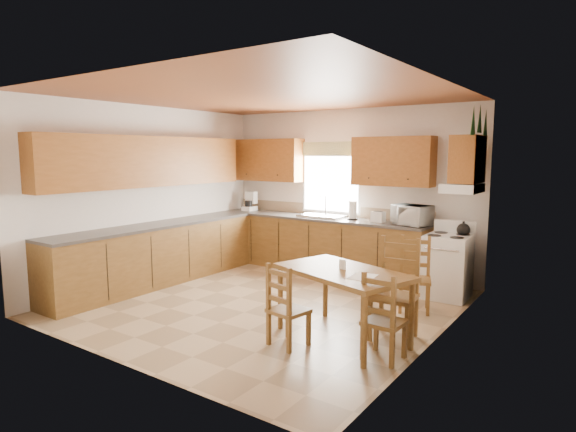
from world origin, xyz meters
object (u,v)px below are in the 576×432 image
Objects in this scene: chair_far_left at (394,290)px; microwave at (412,215)px; chair_far_right at (415,275)px; chair_near_left at (289,305)px; stove at (447,267)px; dining_table at (342,304)px; chair_near_right at (384,316)px.

microwave is at bearing 100.63° from chair_far_left.
chair_far_left is 1.15× the size of chair_far_right.
chair_near_left is at bearing -77.81° from microwave.
stove is 0.60× the size of dining_table.
chair_near_right is (0.58, -0.23, 0.05)m from dining_table.
microwave is 0.46× the size of chair_far_left.
microwave is 2.28m from chair_far_left.
chair_far_left is (-0.02, -1.84, 0.11)m from stove.
chair_near_right is at bearing -82.32° from chair_far_left.
chair_far_right is (-0.28, 1.57, 0.03)m from chair_near_right.
stove is 0.99× the size of chair_near_left.
microwave is 0.35× the size of dining_table.
chair_far_left is 1.04m from chair_far_right.
dining_table is 1.51× the size of chair_far_right.
dining_table is (0.16, -2.44, -0.69)m from microwave.
stove is at bearing 83.92° from chair_far_left.
dining_table is 1.64× the size of chair_near_left.
stove is 0.91× the size of chair_far_right.
stove is at bearing -97.35° from chair_near_left.
chair_far_right reaches higher than stove.
chair_near_left is (-0.37, -0.47, 0.05)m from dining_table.
microwave reaches higher than chair_far_right.
chair_near_left is 1.14m from chair_far_left.
microwave is 1.34m from chair_far_right.
chair_far_right is at bearing 94.67° from dining_table.
stove is 0.83m from chair_far_right.
chair_near_left is at bearing -142.13° from chair_far_left.
chair_near_right is at bearing -155.35° from chair_near_left.
dining_table is at bearing -151.20° from chair_far_left.
stove is at bearing 95.15° from dining_table.
chair_far_left reaches higher than chair_far_right.
chair_far_left is (0.45, 0.31, 0.16)m from dining_table.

